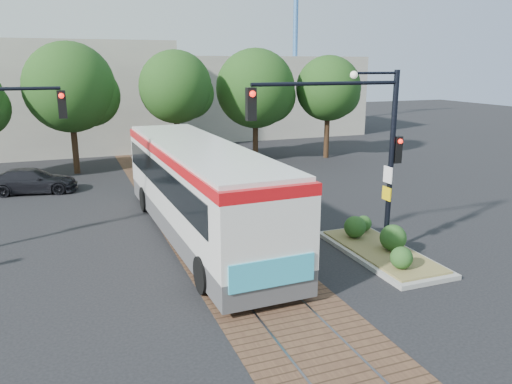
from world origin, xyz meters
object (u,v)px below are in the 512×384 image
at_px(traffic_island, 380,245).
at_px(signal_pole_main, 361,136).
at_px(city_bus, 199,186).
at_px(parked_car, 33,181).

distance_m(traffic_island, signal_pole_main, 3.95).
xyz_separation_m(city_bus, traffic_island, (5.32, -4.10, -1.64)).
bearing_deg(city_bus, traffic_island, -39.30).
height_order(city_bus, signal_pole_main, signal_pole_main).
height_order(traffic_island, parked_car, parked_car).
relative_size(city_bus, signal_pole_main, 2.22).
distance_m(signal_pole_main, parked_car, 17.52).
height_order(city_bus, traffic_island, city_bus).
relative_size(city_bus, traffic_island, 2.56).
bearing_deg(traffic_island, city_bus, 142.37).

